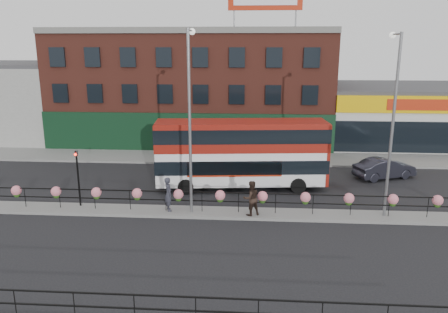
# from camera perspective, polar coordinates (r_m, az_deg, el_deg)

# --- Properties ---
(ground) EXTENTS (120.00, 120.00, 0.00)m
(ground) POSITION_cam_1_polar(r_m,az_deg,el_deg) (24.13, -0.50, -7.55)
(ground) COLOR black
(ground) RESTS_ON ground
(north_pavement) EXTENTS (60.00, 4.00, 0.15)m
(north_pavement) POSITION_cam_1_polar(r_m,az_deg,el_deg) (35.49, 1.00, -0.17)
(north_pavement) COLOR gray
(north_pavement) RESTS_ON ground
(median) EXTENTS (60.00, 1.60, 0.15)m
(median) POSITION_cam_1_polar(r_m,az_deg,el_deg) (24.10, -0.50, -7.38)
(median) COLOR gray
(median) RESTS_ON ground
(brick_building) EXTENTS (25.00, 12.21, 10.30)m
(brick_building) POSITION_cam_1_polar(r_m,az_deg,el_deg) (42.83, -3.82, 9.19)
(brick_building) COLOR brown
(brick_building) RESTS_ON ground
(supermarket) EXTENTS (15.00, 12.25, 5.30)m
(supermarket) POSITION_cam_1_polar(r_m,az_deg,el_deg) (45.00, 22.48, 5.20)
(supermarket) COLOR silver
(supermarket) RESTS_ON ground
(median_railing) EXTENTS (30.04, 0.56, 1.23)m
(median_railing) POSITION_cam_1_polar(r_m,az_deg,el_deg) (23.75, -0.50, -5.20)
(median_railing) COLOR black
(median_railing) RESTS_ON median
(south_railing) EXTENTS (20.04, 0.05, 1.12)m
(south_railing) POSITION_cam_1_polar(r_m,az_deg,el_deg) (15.11, -11.66, -18.21)
(south_railing) COLOR black
(south_railing) RESTS_ON south_pavement
(double_decker_bus) EXTENTS (11.00, 3.58, 4.37)m
(double_decker_bus) POSITION_cam_1_polar(r_m,az_deg,el_deg) (27.73, 2.36, 1.20)
(double_decker_bus) COLOR white
(double_decker_bus) RESTS_ON ground
(car) EXTENTS (4.47, 5.33, 1.41)m
(car) POSITION_cam_1_polar(r_m,az_deg,el_deg) (32.18, 20.23, -1.46)
(car) COLOR #23232D
(car) RESTS_ON ground
(pedestrian_a) EXTENTS (1.02, 0.95, 1.89)m
(pedestrian_a) POSITION_cam_1_polar(r_m,az_deg,el_deg) (24.12, -7.26, -4.88)
(pedestrian_a) COLOR #2C2D38
(pedestrian_a) RESTS_ON median
(pedestrian_b) EXTENTS (1.49, 1.44, 1.90)m
(pedestrian_b) POSITION_cam_1_polar(r_m,az_deg,el_deg) (23.34, 3.55, -5.45)
(pedestrian_b) COLOR black
(pedestrian_b) RESTS_ON median
(lamp_column_west) EXTENTS (0.35, 1.70, 9.70)m
(lamp_column_west) POSITION_cam_1_polar(r_m,az_deg,el_deg) (22.88, -4.44, 6.53)
(lamp_column_west) COLOR slate
(lamp_column_west) RESTS_ON median
(lamp_column_east) EXTENTS (0.34, 1.67, 9.51)m
(lamp_column_east) POSITION_cam_1_polar(r_m,az_deg,el_deg) (23.91, 21.16, 5.66)
(lamp_column_east) COLOR slate
(lamp_column_east) RESTS_ON median
(traffic_light_median) EXTENTS (0.15, 0.28, 3.65)m
(traffic_light_median) POSITION_cam_1_polar(r_m,az_deg,el_deg) (25.56, -18.62, -1.21)
(traffic_light_median) COLOR black
(traffic_light_median) RESTS_ON median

